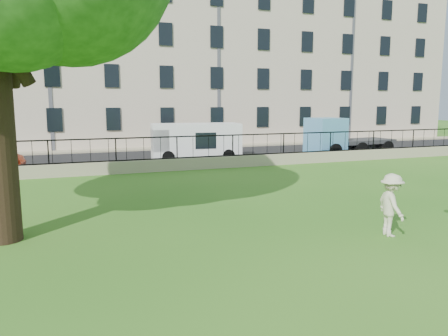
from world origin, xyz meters
name	(u,v)px	position (x,y,z in m)	size (l,w,h in m)	color
ground	(296,241)	(0.00, 0.00, 0.00)	(120.00, 120.00, 0.00)	#2A6618
retaining_wall	(177,164)	(0.00, 12.00, 0.30)	(50.00, 0.40, 0.60)	tan
iron_railing	(177,148)	(0.00, 12.00, 1.15)	(50.00, 0.05, 1.13)	black
street	(158,159)	(0.00, 16.70, 0.01)	(60.00, 9.00, 0.01)	black
sidewalk	(143,149)	(0.00, 21.90, 0.06)	(60.00, 1.40, 0.12)	tan
building_row	(129,58)	(0.00, 27.57, 6.92)	(56.40, 10.40, 13.80)	beige
man	(391,205)	(2.50, -0.46, 0.81)	(1.05, 0.61, 1.63)	beige
white_van	(196,142)	(2.00, 15.40, 1.08)	(5.13, 2.00, 2.16)	white
blue_truck	(349,136)	(12.00, 14.40, 1.21)	(5.76, 2.05, 2.42)	#5CA4D7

